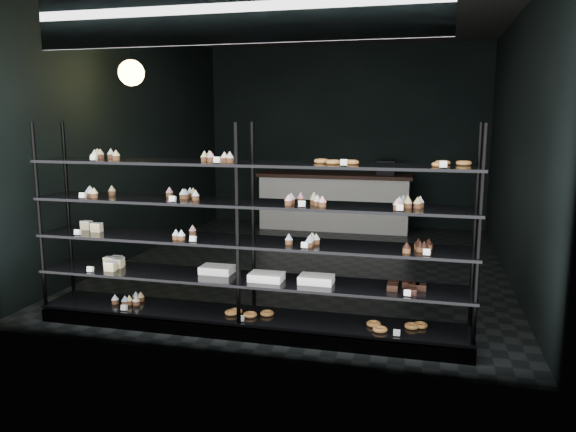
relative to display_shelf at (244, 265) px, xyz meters
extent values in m
cube|color=black|center=(0.08, 2.45, -0.62)|extent=(5.00, 6.00, 0.01)
cube|color=black|center=(0.08, 2.45, 2.57)|extent=(5.00, 6.00, 0.01)
cube|color=black|center=(0.08, 5.45, 0.97)|extent=(5.00, 0.01, 3.20)
cube|color=black|center=(0.08, -0.55, 0.97)|extent=(5.00, 0.01, 3.20)
cube|color=black|center=(-2.42, 2.45, 0.97)|extent=(0.01, 6.00, 3.20)
cube|color=black|center=(2.58, 2.45, 0.97)|extent=(0.01, 6.00, 3.20)
cube|color=black|center=(0.02, 0.00, -0.57)|extent=(4.00, 0.50, 0.12)
cylinder|color=black|center=(-1.95, -0.22, 0.36)|extent=(0.04, 0.04, 1.85)
cylinder|color=black|center=(-1.95, 0.22, 0.36)|extent=(0.04, 0.04, 1.85)
cylinder|color=black|center=(0.02, -0.22, 0.36)|extent=(0.04, 0.04, 1.85)
cylinder|color=black|center=(0.02, 0.22, 0.36)|extent=(0.04, 0.04, 1.85)
cylinder|color=black|center=(1.99, -0.22, 0.36)|extent=(0.04, 0.04, 1.85)
cylinder|color=black|center=(1.99, 0.22, 0.36)|extent=(0.04, 0.04, 1.85)
cube|color=black|center=(0.02, 0.00, -0.48)|extent=(4.00, 0.50, 0.03)
cube|color=black|center=(0.02, 0.00, -0.13)|extent=(4.00, 0.50, 0.02)
cube|color=black|center=(0.02, 0.00, 0.22)|extent=(4.00, 0.50, 0.02)
cube|color=black|center=(0.02, 0.00, 0.57)|extent=(4.00, 0.50, 0.02)
cube|color=black|center=(0.02, 0.00, 0.92)|extent=(4.00, 0.50, 0.02)
cube|color=white|center=(-1.32, -0.18, 0.96)|extent=(0.06, 0.04, 0.06)
cube|color=white|center=(-0.19, -0.18, 0.96)|extent=(0.06, 0.04, 0.06)
cube|color=white|center=(0.91, -0.18, 0.96)|extent=(0.05, 0.04, 0.06)
cube|color=white|center=(1.68, -0.18, 0.96)|extent=(0.06, 0.04, 0.06)
cube|color=white|center=(-1.50, -0.18, 0.61)|extent=(0.06, 0.04, 0.06)
cube|color=white|center=(-0.62, -0.18, 0.61)|extent=(0.05, 0.04, 0.06)
cube|color=white|center=(0.58, -0.18, 0.61)|extent=(0.05, 0.04, 0.06)
cube|color=white|center=(1.41, -0.18, 0.61)|extent=(0.06, 0.04, 0.06)
cube|color=white|center=(-1.57, -0.18, 0.26)|extent=(0.06, 0.04, 0.06)
cube|color=white|center=(-0.42, -0.18, 0.26)|extent=(0.05, 0.04, 0.06)
cube|color=white|center=(0.56, -0.18, 0.26)|extent=(0.05, 0.04, 0.06)
cube|color=white|center=(1.55, -0.18, 0.26)|extent=(0.06, 0.04, 0.06)
cube|color=white|center=(-1.48, -0.18, -0.09)|extent=(0.06, 0.04, 0.06)
cube|color=white|center=(1.47, -0.18, -0.09)|extent=(0.06, 0.04, 0.06)
cube|color=white|center=(-1.16, -0.18, -0.44)|extent=(0.06, 0.04, 0.06)
cube|color=white|center=(0.02, -0.18, -0.44)|extent=(0.05, 0.04, 0.06)
cube|color=white|center=(1.37, -0.18, -0.44)|extent=(0.06, 0.04, 0.06)
cube|color=#100D45|center=(0.08, -0.47, 2.12)|extent=(3.20, 0.04, 0.45)
cube|color=white|center=(0.08, -0.49, 2.12)|extent=(3.30, 0.02, 0.50)
cylinder|color=black|center=(-1.76, 1.27, 2.26)|extent=(0.01, 0.01, 0.58)
sphere|color=#FFC759|center=(-1.76, 1.27, 1.82)|extent=(0.29, 0.29, 0.29)
cube|color=silver|center=(0.00, 4.95, -0.17)|extent=(2.57, 0.60, 0.92)
cube|color=black|center=(0.00, 4.95, 0.32)|extent=(2.67, 0.65, 0.06)
cube|color=black|center=(0.88, 4.95, 0.48)|extent=(0.30, 0.30, 0.25)
camera|label=1|loc=(1.60, -4.67, 1.32)|focal=35.00mm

